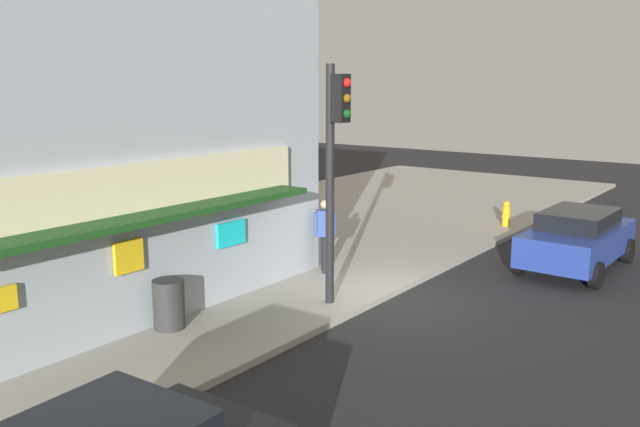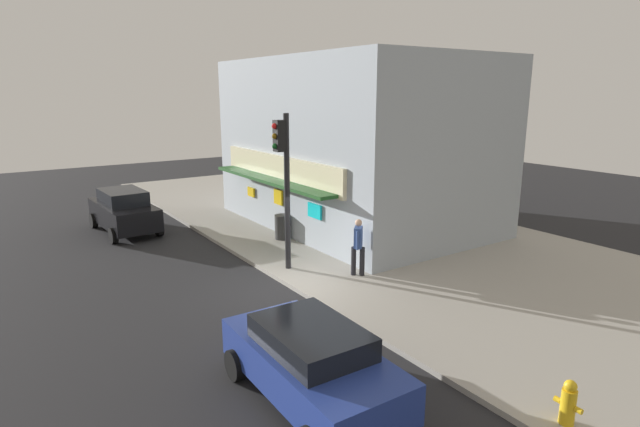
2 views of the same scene
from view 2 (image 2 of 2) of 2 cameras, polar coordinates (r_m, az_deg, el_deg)
The scene contains 9 objects.
ground_plane at distance 15.42m, azimuth -3.49°, elevation -8.33°, with size 60.56×60.56×0.00m, color #232326.
sidewalk at distance 18.82m, azimuth 11.82°, elevation -4.29°, with size 40.38×11.55×0.14m, color #A39E93.
corner_building at distance 21.92m, azimuth 3.96°, elevation 7.87°, with size 11.23×8.25×6.90m.
traffic_light at distance 15.87m, azimuth -4.07°, elevation 4.72°, with size 0.32×0.58×4.95m.
fire_hydrant at distance 10.25m, azimuth 26.02°, elevation -18.49°, with size 0.50×0.26×0.83m.
trash_can at distance 19.81m, azimuth -4.23°, elevation -1.50°, with size 0.60×0.60×0.95m, color #2D2D2D.
pedestrian at distance 15.78m, azimuth 4.28°, elevation -3.50°, with size 0.47×0.46×1.80m.
parked_car_blue at distance 9.95m, azimuth -1.00°, elevation -16.20°, with size 4.18×2.12×1.53m.
parked_car_black at distance 22.65m, azimuth -21.08°, elevation 0.30°, with size 4.30×2.18×1.78m.
Camera 2 is at (12.33, -7.27, 5.74)m, focal length 28.61 mm.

